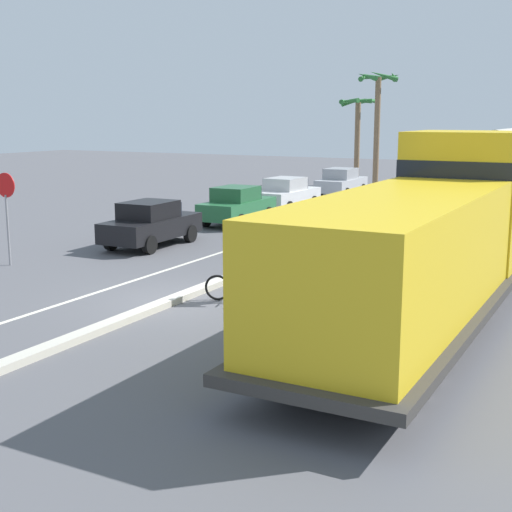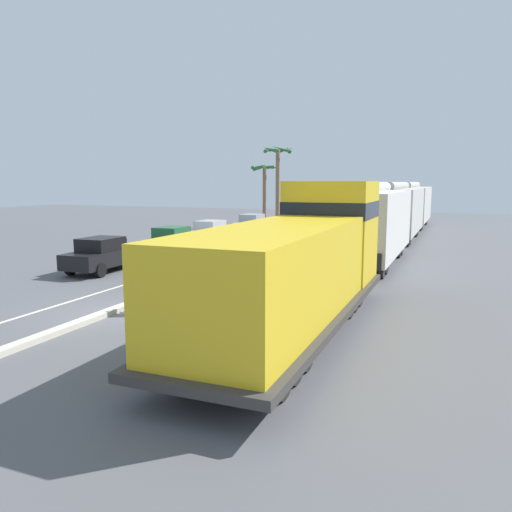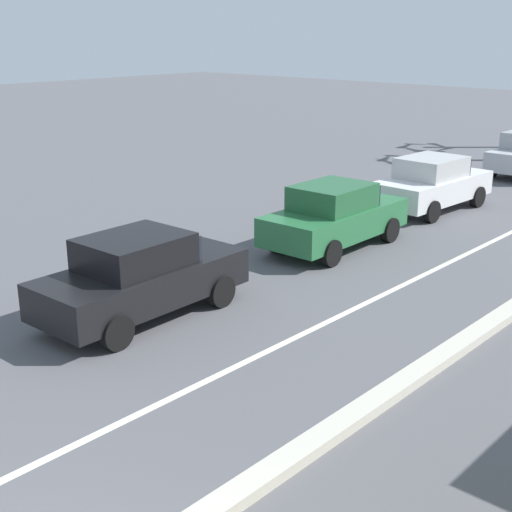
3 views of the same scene
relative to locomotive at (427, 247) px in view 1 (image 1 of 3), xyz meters
name	(u,v)px [view 1 (image 1 of 3)]	position (x,y,z in m)	size (l,w,h in m)	color
ground_plane	(180,301)	(-6.04, -0.69, -1.80)	(120.00, 120.00, 0.00)	#56565B
median_curb	(284,257)	(-6.04, 5.31, -1.72)	(0.36, 36.00, 0.16)	beige
lane_stripe	(221,253)	(-8.44, 5.31, -1.79)	(0.14, 36.00, 0.01)	silver
locomotive	(427,247)	(0.00, 0.00, 0.00)	(3.10, 11.61, 4.20)	gold
parked_car_black	(151,224)	(-11.26, 5.20, -0.98)	(1.93, 4.25, 1.62)	black
parked_car_green	(237,205)	(-11.20, 11.29, -0.98)	(1.90, 4.23, 1.62)	#286B3D
parked_car_white	(286,194)	(-11.30, 16.36, -0.98)	(1.99, 4.28, 1.62)	silver
parked_car_silver	(341,182)	(-11.26, 23.58, -0.98)	(1.85, 4.21, 1.62)	#B7BABF
cyclist	(237,270)	(-4.72, -0.09, -0.98)	(1.66, 0.61, 1.71)	black
stop_sign	(6,201)	(-13.17, 0.44, 0.23)	(0.76, 0.08, 2.88)	gray
palm_tree_near	(357,118)	(-12.99, 30.63, 2.66)	(2.65, 2.74, 5.91)	#846647
palm_tree_far	(378,103)	(-10.76, 28.20, 3.60)	(2.72, 2.75, 7.34)	#846647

